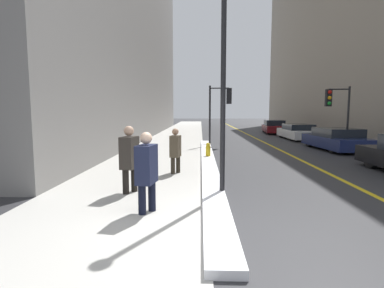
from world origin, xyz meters
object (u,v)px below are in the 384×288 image
object	(u,v)px
pedestrian_trailing	(176,149)
fire_hydrant	(208,151)
pedestrian_in_glasses	(147,169)
parked_car_white	(298,132)
traffic_light_far	(336,104)
pedestrian_nearside	(129,156)
parked_car_maroon	(274,127)
traffic_light_near	(222,103)
parked_car_navy	(336,139)
lamp_post	(223,56)

from	to	relation	value
pedestrian_trailing	fire_hydrant	xyz separation A→B (m)	(1.12, 2.94, -0.46)
pedestrian_in_glasses	parked_car_white	world-z (taller)	pedestrian_in_glasses
traffic_light_far	pedestrian_trailing	world-z (taller)	traffic_light_far
pedestrian_nearside	parked_car_maroon	distance (m)	22.21
traffic_light_far	parked_car_maroon	xyz separation A→B (m)	(-0.38, 11.56, -1.80)
pedestrian_in_glasses	pedestrian_trailing	bearing A→B (deg)	-174.27
pedestrian_in_glasses	parked_car_white	bearing A→B (deg)	162.78
traffic_light_near	parked_car_white	bearing A→B (deg)	43.82
parked_car_navy	fire_hydrant	xyz separation A→B (m)	(-6.77, -3.30, -0.20)
pedestrian_trailing	parked_car_navy	distance (m)	10.07
lamp_post	parked_car_white	distance (m)	16.37
lamp_post	parked_car_navy	size ratio (longest dim) A/B	1.22
traffic_light_near	fire_hydrant	xyz separation A→B (m)	(-0.92, -4.96, -2.16)
parked_car_white	pedestrian_nearside	bearing A→B (deg)	149.09
parked_car_white	parked_car_navy	bearing A→B (deg)	-179.23
parked_car_white	parked_car_maroon	world-z (taller)	parked_car_maroon
pedestrian_in_glasses	fire_hydrant	xyz separation A→B (m)	(1.37, 6.75, -0.55)
lamp_post	pedestrian_in_glasses	distance (m)	3.10
fire_hydrant	pedestrian_nearside	bearing A→B (deg)	-111.13
pedestrian_trailing	parked_car_maroon	bearing A→B (deg)	166.90
parked_car_maroon	fire_hydrant	distance (m)	16.52
parked_car_white	fire_hydrant	xyz separation A→B (m)	(-6.69, -9.28, -0.18)
traffic_light_near	parked_car_navy	bearing A→B (deg)	-8.83
traffic_light_far	pedestrian_in_glasses	xyz separation A→B (m)	(-8.19, -10.41, -1.49)
pedestrian_in_glasses	pedestrian_trailing	distance (m)	3.81
pedestrian_trailing	pedestrian_nearside	bearing A→B (deg)	-11.95
traffic_light_near	fire_hydrant	bearing A→B (deg)	-93.44
pedestrian_nearside	pedestrian_in_glasses	bearing A→B (deg)	34.71
parked_car_navy	traffic_light_far	bearing A→B (deg)	-10.03
lamp_post	traffic_light_near	distance (m)	10.50
fire_hydrant	traffic_light_far	bearing A→B (deg)	28.24
pedestrian_trailing	parked_car_maroon	xyz separation A→B (m)	(7.56, 18.16, -0.23)
pedestrian_in_glasses	parked_car_maroon	world-z (taller)	pedestrian_in_glasses
parked_car_navy	parked_car_white	xyz separation A→B (m)	(-0.08, 5.98, -0.02)
traffic_light_near	parked_car_maroon	xyz separation A→B (m)	(5.52, 10.25, -1.93)
traffic_light_far	lamp_post	bearing A→B (deg)	51.04
lamp_post	traffic_light_near	world-z (taller)	lamp_post
pedestrian_in_glasses	parked_car_maroon	xyz separation A→B (m)	(7.81, 21.96, -0.31)
traffic_light_near	parked_car_white	world-z (taller)	traffic_light_near
traffic_light_far	pedestrian_trailing	distance (m)	10.44
traffic_light_near	fire_hydrant	distance (m)	5.49
pedestrian_in_glasses	fire_hydrant	distance (m)	6.91
parked_car_maroon	pedestrian_nearside	bearing A→B (deg)	163.07
pedestrian_in_glasses	parked_car_navy	distance (m)	12.94
pedestrian_in_glasses	pedestrian_nearside	world-z (taller)	pedestrian_nearside
pedestrian_trailing	fire_hydrant	distance (m)	3.18
traffic_light_near	pedestrian_trailing	distance (m)	8.34
pedestrian_in_glasses	pedestrian_trailing	size ratio (longest dim) A/B	1.10
pedestrian_trailing	parked_car_white	bearing A→B (deg)	156.91
parked_car_white	pedestrian_trailing	bearing A→B (deg)	147.44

